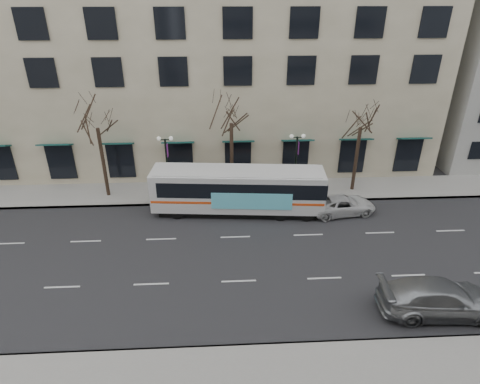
{
  "coord_description": "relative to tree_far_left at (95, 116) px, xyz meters",
  "views": [
    {
      "loc": [
        -0.87,
        -20.51,
        15.08
      ],
      "look_at": [
        0.26,
        1.17,
        4.0
      ],
      "focal_mm": 30.0,
      "sensor_mm": 36.0,
      "label": 1
    }
  ],
  "objects": [
    {
      "name": "tree_far_left",
      "position": [
        0.0,
        0.0,
        0.0
      ],
      "size": [
        3.6,
        3.6,
        8.34
      ],
      "color": "black",
      "rests_on": "ground"
    },
    {
      "name": "lamp_post_right",
      "position": [
        15.01,
        -0.6,
        -3.75
      ],
      "size": [
        1.22,
        0.45,
        5.21
      ],
      "color": "black",
      "rests_on": "ground"
    },
    {
      "name": "white_pickup",
      "position": [
        18.14,
        -3.62,
        -6.03
      ],
      "size": [
        5.06,
        2.83,
        1.34
      ],
      "primitive_type": "imported",
      "rotation": [
        0.0,
        0.0,
        1.7
      ],
      "color": "silver",
      "rests_on": "ground"
    },
    {
      "name": "building_hotel",
      "position": [
        8.0,
        12.2,
        5.3
      ],
      "size": [
        40.0,
        20.0,
        24.0
      ],
      "primitive_type": "cube",
      "color": "tan",
      "rests_on": "ground"
    },
    {
      "name": "silver_car",
      "position": [
        20.17,
        -14.06,
        -5.8
      ],
      "size": [
        6.31,
        2.82,
        1.8
      ],
      "primitive_type": "imported",
      "rotation": [
        0.0,
        0.0,
        1.52
      ],
      "color": "#929598",
      "rests_on": "ground"
    },
    {
      "name": "city_bus",
      "position": [
        10.42,
        -3.01,
        -4.84
      ],
      "size": [
        12.77,
        3.84,
        3.41
      ],
      "rotation": [
        0.0,
        0.0,
        -0.09
      ],
      "color": "silver",
      "rests_on": "ground"
    },
    {
      "name": "lamp_post_left",
      "position": [
        5.01,
        -0.6,
        -3.75
      ],
      "size": [
        1.22,
        0.45,
        5.21
      ],
      "color": "black",
      "rests_on": "ground"
    },
    {
      "name": "ground",
      "position": [
        10.0,
        -8.8,
        -6.7
      ],
      "size": [
        160.0,
        160.0,
        0.0
      ],
      "primitive_type": "plane",
      "color": "black",
      "rests_on": "ground"
    },
    {
      "name": "tree_far_right",
      "position": [
        20.0,
        0.0,
        -0.28
      ],
      "size": [
        3.6,
        3.6,
        8.06
      ],
      "color": "black",
      "rests_on": "ground"
    },
    {
      "name": "sidewalk_far",
      "position": [
        15.0,
        0.2,
        -6.62
      ],
      "size": [
        80.0,
        4.0,
        0.15
      ],
      "primitive_type": "cube",
      "color": "gray",
      "rests_on": "ground"
    },
    {
      "name": "tree_far_mid",
      "position": [
        10.0,
        0.0,
        0.21
      ],
      "size": [
        3.6,
        3.6,
        8.55
      ],
      "color": "black",
      "rests_on": "ground"
    }
  ]
}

